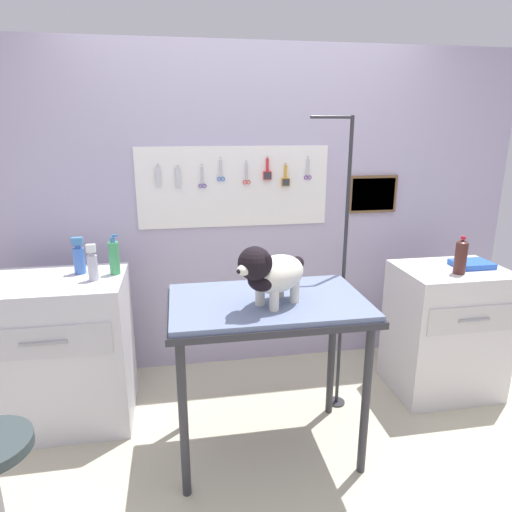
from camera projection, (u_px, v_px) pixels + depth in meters
name	position (u px, v px, depth m)	size (l,w,h in m)	color
ground	(287.00, 478.00, 2.37)	(4.40, 4.00, 0.04)	#BFB99D
rear_wall_panel	(249.00, 213.00, 3.26)	(4.00, 0.11, 2.30)	#AFA6C3
grooming_table	(268.00, 316.00, 2.35)	(1.03, 0.64, 0.91)	#2D2D33
grooming_arm	(342.00, 281.00, 2.75)	(0.30, 0.11, 1.82)	#2D2D33
dog	(271.00, 273.00, 2.18)	(0.42, 0.35, 0.32)	silver
counter_left	(61.00, 351.00, 2.71)	(0.80, 0.58, 0.91)	silver
cabinet_right	(445.00, 330.00, 3.04)	(0.68, 0.54, 0.87)	silver
spray_bottle_short	(93.00, 265.00, 2.55)	(0.06, 0.06, 0.21)	#ACAEBE
conditioner_bottle	(79.00, 258.00, 2.67)	(0.07, 0.07, 0.22)	#3E6CC4
pump_bottle_white	(114.00, 258.00, 2.66)	(0.06, 0.06, 0.24)	#409F5E
soda_bottle	(461.00, 257.00, 2.79)	(0.07, 0.07, 0.24)	#472420
supply_tray	(472.00, 264.00, 2.95)	(0.24, 0.18, 0.04)	blue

